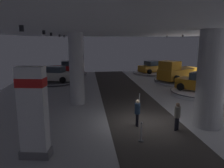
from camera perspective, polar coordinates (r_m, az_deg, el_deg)
ground at (r=13.58m, az=8.43°, el=-9.98°), size 24.00×44.00×0.06m
ceiling_with_spotlights at (r=12.67m, az=9.19°, el=14.21°), size 24.00×44.00×0.39m
column_right at (r=13.27m, az=24.50°, el=1.06°), size 1.51×1.51×5.50m
column_left at (r=16.78m, az=-9.29°, el=3.90°), size 1.12×1.12×5.50m
brand_sign_pylon at (r=9.56m, az=-20.01°, el=-6.87°), size 1.36×0.85×3.89m
display_platform_far_right at (r=26.95m, az=17.02°, el=0.81°), size 5.68×5.68×0.31m
pickup_truck_far_right at (r=26.53m, az=16.74°, el=3.01°), size 5.64×4.54×2.30m
display_platform_far_left at (r=26.12m, az=-14.80°, el=0.55°), size 4.67×4.67×0.26m
display_car_far_left at (r=25.96m, az=-14.84°, el=2.45°), size 4.55×3.19×1.71m
display_platform_deep_left at (r=31.35m, az=-11.58°, el=2.55°), size 5.44×5.44×0.36m
display_car_deep_left at (r=31.23m, az=-11.59°, el=4.23°), size 4.37×2.56×1.71m
display_platform_deep_right at (r=32.72m, az=10.65°, el=2.84°), size 5.85×5.85×0.24m
display_car_deep_right at (r=32.59m, az=10.66°, el=4.34°), size 4.57×3.43×1.71m
display_platform_mid_right at (r=21.49m, az=22.08°, el=-2.11°), size 5.24×5.24×0.34m
display_car_mid_right at (r=21.30m, az=22.34°, el=0.27°), size 4.08×4.37×1.71m
visitor_walking_near at (r=12.48m, az=16.79°, el=-7.76°), size 0.32×0.32×1.59m
visitor_walking_far at (r=12.62m, az=6.69°, el=-7.11°), size 0.32×0.32×1.59m
stanchion_a at (r=11.03m, az=7.68°, el=-12.94°), size 0.28×0.28×1.01m
stanchion_b at (r=16.49m, az=7.21°, el=-4.62°), size 0.28×0.28×1.01m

